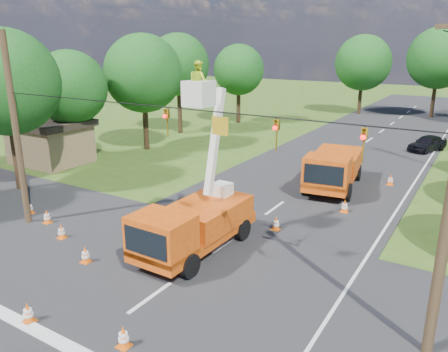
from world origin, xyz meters
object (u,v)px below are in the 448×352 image
Objects in this scene: bucket_truck at (194,216)px; shed at (50,141)px; second_truck at (333,168)px; traffic_cone_8 at (85,255)px; traffic_cone_7 at (390,180)px; traffic_cone_2 at (276,223)px; traffic_cone_5 at (47,217)px; traffic_cone_1 at (123,337)px; tree_left_c at (70,88)px; tree_left_e at (178,65)px; traffic_cone_3 at (345,206)px; tree_far_b at (439,58)px; tree_left_b at (6,83)px; tree_left_f at (239,70)px; traffic_cone_0 at (28,313)px; distant_car at (427,143)px; ground_worker at (155,240)px; pole_left at (16,132)px; tree_far_a at (363,63)px; traffic_cone_4 at (61,231)px; traffic_cone_6 at (29,207)px; tree_left_d at (143,74)px.

shed is at bearing 160.80° from bucket_truck.
traffic_cone_8 is (-5.40, -14.25, -0.93)m from second_truck.
traffic_cone_7 is at bearing 18.23° from shed.
traffic_cone_2 is at bearing -107.67° from traffic_cone_7.
traffic_cone_5 is 0.13× the size of shed.
bucket_truck reaches higher than traffic_cone_1.
traffic_cone_1 and traffic_cone_7 have the same top height.
tree_left_c reaches higher than shed.
tree_left_c is (-20.87, -6.37, 5.08)m from traffic_cone_7.
tree_left_e reaches higher than traffic_cone_8.
traffic_cone_3 is at bearing 63.17° from bucket_truck.
traffic_cone_8 is 47.33m from tree_far_b.
tree_left_b reaches higher than tree_left_f.
tree_left_e is at bearing 137.54° from traffic_cone_2.
traffic_cone_0 is 0.13× the size of shed.
traffic_cone_2 is at bearing -77.16° from distant_car.
tree_left_c is at bearing 116.75° from ground_worker.
tree_left_b is at bearing -160.22° from traffic_cone_3.
traffic_cone_2 is 29.76m from tree_left_f.
traffic_cone_8 is 12.93m from tree_left_b.
second_truck is 18.88m from tree_left_c.
tree_far_a is (4.50, 43.00, 1.69)m from pole_left.
bucket_truck reaches higher than traffic_cone_4.
distant_car reaches higher than traffic_cone_6.
traffic_cone_0 is 0.09× the size of tree_left_c.
traffic_cone_3 is 0.08× the size of tree_left_d.
tree_far_a is at bearing 103.90° from traffic_cone_3.
pole_left reaches higher than traffic_cone_2.
traffic_cone_4 is (-4.22, 4.66, 0.00)m from traffic_cone_0.
second_truck reaches higher than traffic_cone_8.
traffic_cone_8 is 0.07× the size of tree_far_b.
pole_left is (-14.50, -26.34, 3.85)m from distant_car.
traffic_cone_4 is at bearing -36.25° from shed.
tree_far_a is at bearing 144.07° from distant_car.
tree_left_b is (-12.84, 2.74, 5.41)m from ground_worker.
bucket_truck is 2.03× the size of distant_car.
second_truck is at bearing 50.96° from traffic_cone_5.
traffic_cone_8 is 0.08× the size of tree_left_e.
traffic_cone_0 is 0.07× the size of tree_far_b.
shed is (-7.57, 7.26, 1.26)m from traffic_cone_6.
ground_worker is at bearing -47.86° from tree_left_d.
tree_far_a reaches higher than ground_worker.
traffic_cone_3 is 19.84m from tree_left_b.
tree_far_a is (-9.37, 27.63, 5.83)m from traffic_cone_7.
traffic_cone_0 is 1.00× the size of traffic_cone_7.
traffic_cone_1 is at bearing -50.35° from tree_left_d.
tree_far_a is (-8.31, 33.59, 5.83)m from traffic_cone_3.
tree_far_a is at bearing 61.72° from ground_worker.
distant_car is at bearing 62.34° from traffic_cone_5.
distant_car is 0.43× the size of pole_left.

